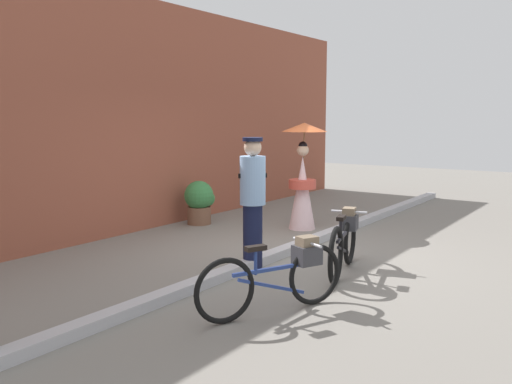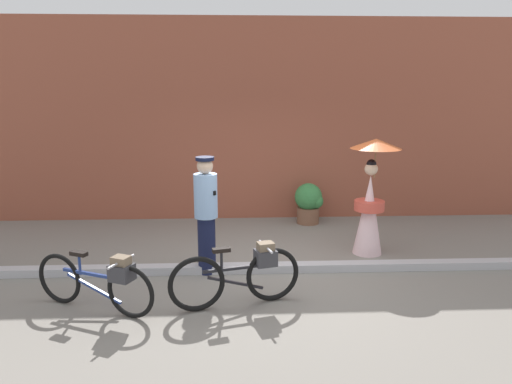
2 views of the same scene
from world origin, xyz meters
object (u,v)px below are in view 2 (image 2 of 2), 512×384
object	(u,v)px
bicycle_near_officer	(100,281)
person_officer	(206,212)
bicycle_far_side	(241,274)
potted_plant_by_door	(309,202)
person_with_parasol	(371,197)

from	to	relation	value
bicycle_near_officer	person_officer	xyz separation A→B (m)	(1.23, 1.21, 0.53)
bicycle_near_officer	bicycle_far_side	distance (m)	1.73
potted_plant_by_door	bicycle_far_side	bearing A→B (deg)	-111.24
bicycle_far_side	potted_plant_by_door	xyz separation A→B (m)	(1.42, 3.66, 0.03)
person_officer	potted_plant_by_door	distance (m)	3.22
bicycle_far_side	bicycle_near_officer	bearing A→B (deg)	-176.61
person_with_parasol	potted_plant_by_door	world-z (taller)	person_with_parasol
bicycle_near_officer	potted_plant_by_door	distance (m)	4.90
bicycle_far_side	person_officer	size ratio (longest dim) A/B	0.95
bicycle_near_officer	potted_plant_by_door	xyz separation A→B (m)	(3.15, 3.76, 0.04)
bicycle_near_officer	potted_plant_by_door	size ratio (longest dim) A/B	1.96
potted_plant_by_door	person_with_parasol	bearing A→B (deg)	-68.53
bicycle_near_officer	potted_plant_by_door	world-z (taller)	potted_plant_by_door
bicycle_near_officer	person_officer	distance (m)	1.81
bicycle_far_side	potted_plant_by_door	world-z (taller)	potted_plant_by_door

